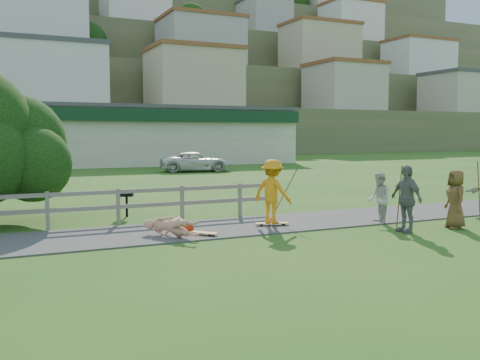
{
  "coord_description": "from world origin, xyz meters",
  "views": [
    {
      "loc": [
        -5.33,
        -12.56,
        2.73
      ],
      "look_at": [
        1.4,
        2.0,
        1.33
      ],
      "focal_mm": 40.0,
      "sensor_mm": 36.0,
      "label": 1
    }
  ],
  "objects_px": {
    "car_silver": "(17,166)",
    "spectator_a": "(379,198)",
    "spectator_c": "(456,199)",
    "spectator_b": "(406,199)",
    "car_white": "(196,162)",
    "bbq": "(127,203)",
    "skater_fallen": "(171,227)",
    "skater_rider": "(272,195)"
  },
  "relations": [
    {
      "from": "car_silver",
      "to": "spectator_a",
      "type": "bearing_deg",
      "value": -144.79
    },
    {
      "from": "spectator_a",
      "to": "spectator_c",
      "type": "xyz_separation_m",
      "value": [
        1.52,
        -1.5,
        0.07
      ]
    },
    {
      "from": "spectator_b",
      "to": "car_white",
      "type": "relative_size",
      "value": 0.37
    },
    {
      "from": "spectator_b",
      "to": "car_silver",
      "type": "height_order",
      "value": "spectator_b"
    },
    {
      "from": "car_silver",
      "to": "bbq",
      "type": "xyz_separation_m",
      "value": [
        2.55,
        -19.79,
        -0.22
      ]
    },
    {
      "from": "car_white",
      "to": "car_silver",
      "type": "bearing_deg",
      "value": 94.15
    },
    {
      "from": "spectator_a",
      "to": "car_white",
      "type": "distance_m",
      "value": 23.39
    },
    {
      "from": "skater_fallen",
      "to": "car_silver",
      "type": "bearing_deg",
      "value": 63.31
    },
    {
      "from": "skater_rider",
      "to": "spectator_c",
      "type": "xyz_separation_m",
      "value": [
        4.66,
        -2.45,
        -0.09
      ]
    },
    {
      "from": "skater_fallen",
      "to": "spectator_a",
      "type": "height_order",
      "value": "spectator_a"
    },
    {
      "from": "skater_rider",
      "to": "spectator_b",
      "type": "relative_size",
      "value": 1.01
    },
    {
      "from": "spectator_a",
      "to": "spectator_b",
      "type": "height_order",
      "value": "spectator_b"
    },
    {
      "from": "bbq",
      "to": "car_white",
      "type": "bearing_deg",
      "value": 87.34
    },
    {
      "from": "skater_fallen",
      "to": "spectator_c",
      "type": "distance_m",
      "value": 8.15
    },
    {
      "from": "skater_fallen",
      "to": "spectator_c",
      "type": "xyz_separation_m",
      "value": [
        7.87,
        -2.06,
        0.55
      ]
    },
    {
      "from": "car_silver",
      "to": "bbq",
      "type": "relative_size",
      "value": 4.55
    },
    {
      "from": "skater_fallen",
      "to": "spectator_b",
      "type": "height_order",
      "value": "spectator_b"
    },
    {
      "from": "skater_fallen",
      "to": "spectator_b",
      "type": "relative_size",
      "value": 0.88
    },
    {
      "from": "spectator_c",
      "to": "spectator_b",
      "type": "bearing_deg",
      "value": -74.06
    },
    {
      "from": "spectator_b",
      "to": "spectator_c",
      "type": "distance_m",
      "value": 1.71
    },
    {
      "from": "spectator_a",
      "to": "bbq",
      "type": "xyz_separation_m",
      "value": [
        -6.58,
        4.63,
        -0.34
      ]
    },
    {
      "from": "spectator_a",
      "to": "spectator_b",
      "type": "bearing_deg",
      "value": 14.25
    },
    {
      "from": "skater_rider",
      "to": "spectator_b",
      "type": "bearing_deg",
      "value": -157.76
    },
    {
      "from": "skater_rider",
      "to": "skater_fallen",
      "type": "xyz_separation_m",
      "value": [
        -3.21,
        -0.39,
        -0.64
      ]
    },
    {
      "from": "spectator_b",
      "to": "car_silver",
      "type": "bearing_deg",
      "value": -162.11
    },
    {
      "from": "car_silver",
      "to": "bbq",
      "type": "distance_m",
      "value": 19.95
    },
    {
      "from": "spectator_b",
      "to": "car_white",
      "type": "height_order",
      "value": "spectator_b"
    },
    {
      "from": "car_white",
      "to": "skater_fallen",
      "type": "bearing_deg",
      "value": 168.28
    },
    {
      "from": "car_white",
      "to": "skater_rider",
      "type": "bearing_deg",
      "value": 175.37
    },
    {
      "from": "spectator_a",
      "to": "spectator_c",
      "type": "relative_size",
      "value": 0.92
    },
    {
      "from": "spectator_c",
      "to": "car_silver",
      "type": "bearing_deg",
      "value": -136.78
    },
    {
      "from": "skater_fallen",
      "to": "bbq",
      "type": "bearing_deg",
      "value": 59.97
    },
    {
      "from": "skater_rider",
      "to": "bbq",
      "type": "xyz_separation_m",
      "value": [
        -3.44,
        3.69,
        -0.5
      ]
    },
    {
      "from": "spectator_c",
      "to": "car_silver",
      "type": "distance_m",
      "value": 28.02
    },
    {
      "from": "skater_fallen",
      "to": "bbq",
      "type": "height_order",
      "value": "bbq"
    },
    {
      "from": "spectator_b",
      "to": "spectator_c",
      "type": "height_order",
      "value": "spectator_b"
    },
    {
      "from": "spectator_a",
      "to": "car_white",
      "type": "relative_size",
      "value": 0.31
    },
    {
      "from": "skater_rider",
      "to": "car_white",
      "type": "distance_m",
      "value": 23.04
    },
    {
      "from": "bbq",
      "to": "spectator_a",
      "type": "bearing_deg",
      "value": -11.45
    },
    {
      "from": "spectator_a",
      "to": "spectator_c",
      "type": "distance_m",
      "value": 2.14
    },
    {
      "from": "spectator_c",
      "to": "car_white",
      "type": "xyz_separation_m",
      "value": [
        1.1,
        24.75,
        -0.15
      ]
    },
    {
      "from": "skater_rider",
      "to": "spectator_c",
      "type": "height_order",
      "value": "skater_rider"
    }
  ]
}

